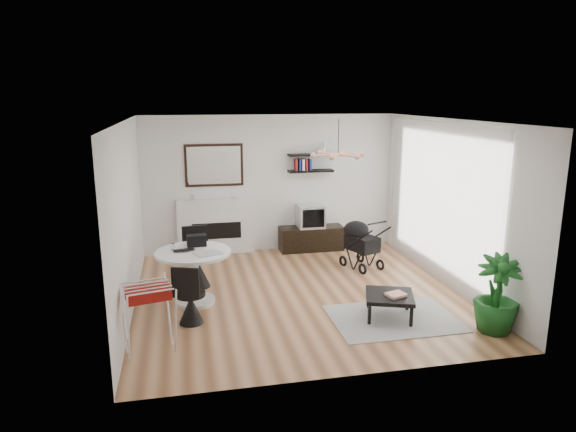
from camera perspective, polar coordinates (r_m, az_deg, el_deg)
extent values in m
plane|color=brown|center=(8.20, 1.15, -8.63)|extent=(5.00, 5.00, 0.00)
plane|color=white|center=(7.62, 1.24, 10.58)|extent=(5.00, 5.00, 0.00)
plane|color=white|center=(10.20, -1.97, 3.62)|extent=(5.00, 0.00, 5.00)
plane|color=white|center=(7.65, -17.38, -0.25)|extent=(0.00, 5.00, 5.00)
plane|color=white|center=(8.70, 17.47, 1.33)|extent=(0.00, 5.00, 5.00)
cube|color=white|center=(8.82, 16.27, 1.57)|extent=(0.04, 3.60, 2.60)
cube|color=white|center=(10.16, -7.97, -1.15)|extent=(1.50, 0.15, 1.10)
cube|color=black|center=(10.12, -7.94, -1.62)|extent=(0.95, 0.06, 0.32)
cube|color=black|center=(10.00, -8.22, 5.61)|extent=(1.12, 0.03, 0.82)
cube|color=white|center=(9.98, -8.21, 5.60)|extent=(1.02, 0.01, 0.72)
cube|color=black|center=(10.20, 2.53, 5.03)|extent=(0.90, 0.25, 0.04)
cube|color=black|center=(10.16, 2.55, 6.82)|extent=(0.90, 0.25, 0.04)
cube|color=black|center=(10.39, 2.60, -2.50)|extent=(1.28, 0.45, 0.48)
cube|color=silver|center=(10.27, 2.53, 0.01)|extent=(0.52, 0.45, 0.45)
cube|color=black|center=(10.06, 2.84, -0.28)|extent=(0.44, 0.01, 0.36)
cylinder|color=white|center=(7.97, -10.28, -9.26)|extent=(0.60, 0.60, 0.06)
cylinder|color=white|center=(7.83, -10.40, -6.64)|extent=(0.15, 0.15, 0.71)
cylinder|color=white|center=(7.71, -10.51, -4.01)|extent=(1.12, 1.12, 0.04)
imported|color=black|center=(7.69, -11.45, -3.85)|extent=(0.35, 0.26, 0.02)
cube|color=black|center=(7.94, -10.13, -2.68)|extent=(0.30, 0.19, 0.17)
cube|color=silver|center=(7.56, -8.90, -4.08)|extent=(0.46, 0.42, 0.01)
cylinder|color=white|center=(7.82, -12.66, -3.33)|extent=(0.06, 0.06, 0.10)
cylinder|color=black|center=(8.46, -10.00, -4.71)|extent=(0.47, 0.47, 0.05)
cone|color=black|center=(8.54, -9.93, -6.33)|extent=(0.38, 0.38, 0.44)
cube|color=black|center=(8.59, -10.27, -2.61)|extent=(0.43, 0.09, 0.48)
cylinder|color=black|center=(7.18, -10.80, -8.53)|extent=(0.41, 0.41, 0.05)
cone|color=black|center=(7.27, -10.72, -10.17)|extent=(0.34, 0.34, 0.39)
cube|color=black|center=(6.93, -11.32, -7.30)|extent=(0.37, 0.15, 0.42)
cube|color=maroon|center=(6.37, -15.34, -8.19)|extent=(0.56, 0.40, 0.14)
cube|color=black|center=(9.35, 8.23, -3.01)|extent=(0.57, 0.68, 0.27)
ellipsoid|color=black|center=(9.42, 7.58, -1.53)|extent=(0.46, 0.46, 0.33)
cylinder|color=black|center=(8.98, 9.87, -0.77)|extent=(0.40, 0.18, 0.03)
torus|color=black|center=(9.52, 6.13, -5.00)|extent=(0.12, 0.20, 0.20)
torus|color=black|center=(9.78, 8.05, -4.55)|extent=(0.12, 0.20, 0.20)
torus|color=black|center=(9.14, 8.28, -5.86)|extent=(0.12, 0.20, 0.20)
torus|color=black|center=(9.41, 10.21, -5.36)|extent=(0.12, 0.20, 0.20)
cube|color=gray|center=(7.48, 11.64, -11.08)|extent=(1.74, 1.25, 0.01)
cube|color=black|center=(7.39, 11.22, -8.74)|extent=(0.83, 0.83, 0.06)
cube|color=black|center=(7.19, 9.04, -10.75)|extent=(0.04, 0.04, 0.28)
cube|color=black|center=(7.23, 13.54, -10.83)|extent=(0.04, 0.04, 0.28)
cube|color=black|center=(7.70, 8.94, -9.08)|extent=(0.04, 0.04, 0.28)
cube|color=black|center=(7.74, 13.12, -9.16)|extent=(0.04, 0.04, 0.28)
cube|color=#E05438|center=(7.34, 11.91, -8.54)|extent=(0.31, 0.27, 0.04)
imported|color=#18541B|center=(7.31, 22.20, -8.04)|extent=(0.76, 0.76, 1.04)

